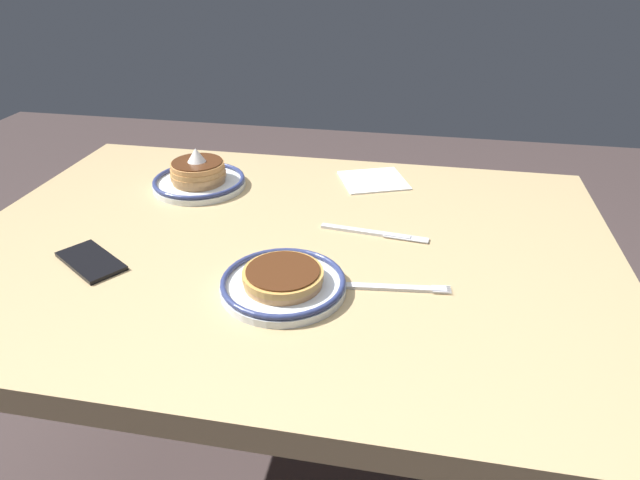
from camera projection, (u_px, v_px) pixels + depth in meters
The scene contains 7 objects.
dining_table at pixel (286, 276), 1.13m from camera, with size 1.29×0.93×0.75m.
plate_near_main at pixel (199, 177), 1.31m from camera, with size 0.22×0.22×0.10m.
plate_center_pancakes at pixel (283, 282), 0.93m from camera, with size 0.21×0.21×0.04m.
cell_phone at pixel (91, 261), 1.02m from camera, with size 0.14×0.07×0.01m, color black.
paper_napkin at pixel (373, 180), 1.35m from camera, with size 0.15×0.14×0.00m, color white.
fork_near at pixel (398, 288), 0.94m from camera, with size 0.18×0.04×0.01m.
butter_knife at pixel (374, 233), 1.11m from camera, with size 0.22×0.04×0.01m.
Camera 1 is at (-0.25, 0.92, 1.29)m, focal length 30.99 mm.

